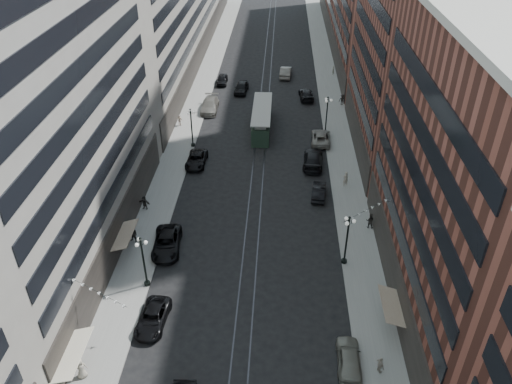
% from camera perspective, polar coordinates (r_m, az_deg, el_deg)
% --- Properties ---
extents(ground, '(220.00, 220.00, 0.00)m').
position_cam_1_polar(ground, '(72.83, 0.63, 6.87)').
color(ground, black).
rests_on(ground, ground).
extents(sidewalk_west, '(4.00, 180.00, 0.15)m').
position_cam_1_polar(sidewalk_west, '(82.92, -6.81, 10.14)').
color(sidewalk_west, gray).
rests_on(sidewalk_west, ground).
extents(sidewalk_east, '(4.00, 180.00, 0.15)m').
position_cam_1_polar(sidewalk_east, '(82.25, 8.72, 9.79)').
color(sidewalk_east, gray).
rests_on(sidewalk_east, ground).
extents(rail_west, '(0.12, 180.00, 0.02)m').
position_cam_1_polar(rail_west, '(81.90, 0.43, 10.02)').
color(rail_west, '#2D2D33').
rests_on(rail_west, ground).
extents(rail_east, '(0.12, 180.00, 0.02)m').
position_cam_1_polar(rail_east, '(81.86, 1.42, 10.00)').
color(rail_east, '#2D2D33').
rests_on(rail_east, ground).
extents(building_west_mid, '(8.00, 36.00, 28.00)m').
position_cam_1_polar(building_west_mid, '(46.65, -22.30, 7.39)').
color(building_west_mid, '#9B9689').
rests_on(building_west_mid, ground).
extents(building_east_mid, '(8.00, 30.00, 24.00)m').
position_cam_1_polar(building_east_mid, '(41.57, 22.86, 0.86)').
color(building_east_mid, brown).
rests_on(building_east_mid, ground).
extents(lamppost_sw_far, '(1.03, 1.14, 5.52)m').
position_cam_1_polar(lamppost_sw_far, '(45.84, -12.74, -7.61)').
color(lamppost_sw_far, black).
rests_on(lamppost_sw_far, sidewalk_west).
extents(lamppost_sw_mid, '(1.03, 1.14, 5.52)m').
position_cam_1_polar(lamppost_sw_mid, '(67.94, -7.38, 7.44)').
color(lamppost_sw_mid, black).
rests_on(lamppost_sw_mid, sidewalk_west).
extents(lamppost_se_far, '(1.03, 1.14, 5.52)m').
position_cam_1_polar(lamppost_se_far, '(47.85, 10.35, -5.25)').
color(lamppost_se_far, black).
rests_on(lamppost_se_far, sidewalk_east).
extents(lamppost_se_mid, '(1.03, 1.14, 5.52)m').
position_cam_1_polar(lamppost_se_mid, '(71.76, 8.09, 8.85)').
color(lamppost_se_mid, black).
rests_on(lamppost_se_mid, sidewalk_east).
extents(streetcar, '(2.64, 11.92, 3.30)m').
position_cam_1_polar(streetcar, '(73.04, 0.67, 8.28)').
color(streetcar, '#213426').
rests_on(streetcar, ground).
extents(car_2, '(2.58, 5.00, 1.35)m').
position_cam_1_polar(car_2, '(44.06, -11.72, -13.91)').
color(car_2, black).
rests_on(car_2, ground).
extents(car_4, '(1.94, 4.58, 1.54)m').
position_cam_1_polar(car_4, '(41.05, 10.58, -18.19)').
color(car_4, slate).
rests_on(car_4, ground).
extents(pedestrian_1, '(1.06, 0.84, 1.91)m').
position_cam_1_polar(pedestrian_1, '(41.58, -19.38, -18.46)').
color(pedestrian_1, '#ABA28D').
rests_on(pedestrian_1, sidewalk_west).
extents(pedestrian_2, '(1.01, 0.77, 1.85)m').
position_cam_1_polar(pedestrian_2, '(52.33, -13.86, -4.74)').
color(pedestrian_2, black).
rests_on(pedestrian_2, sidewalk_west).
extents(pedestrian_4, '(0.74, 1.00, 1.55)m').
position_cam_1_polar(pedestrian_4, '(40.96, 14.02, -18.63)').
color(pedestrian_4, gray).
rests_on(pedestrian_4, sidewalk_east).
extents(car_7, '(2.49, 5.20, 1.43)m').
position_cam_1_polar(car_7, '(64.75, -6.82, 3.71)').
color(car_7, black).
rests_on(car_7, ground).
extents(car_8, '(2.55, 6.19, 1.79)m').
position_cam_1_polar(car_8, '(79.52, -5.30, 9.83)').
color(car_8, slate).
rests_on(car_8, ground).
extents(car_9, '(1.78, 4.43, 1.51)m').
position_cam_1_polar(car_9, '(90.07, -3.89, 12.69)').
color(car_9, black).
rests_on(car_9, ground).
extents(car_10, '(1.99, 4.47, 1.42)m').
position_cam_1_polar(car_10, '(58.42, 7.19, 0.09)').
color(car_10, black).
rests_on(car_10, ground).
extents(car_11, '(2.79, 5.60, 1.52)m').
position_cam_1_polar(car_11, '(70.20, 7.42, 6.20)').
color(car_11, gray).
rests_on(car_11, ground).
extents(car_12, '(2.60, 5.49, 1.55)m').
position_cam_1_polar(car_12, '(84.02, 5.76, 11.04)').
color(car_12, black).
rests_on(car_12, ground).
extents(car_13, '(2.46, 5.22, 1.73)m').
position_cam_1_polar(car_13, '(86.16, -1.68, 11.84)').
color(car_13, black).
rests_on(car_13, ground).
extents(car_14, '(2.28, 5.55, 1.79)m').
position_cam_1_polar(car_14, '(93.24, 3.41, 13.53)').
color(car_14, '#68655C').
rests_on(car_14, ground).
extents(pedestrian_5, '(1.55, 0.85, 1.61)m').
position_cam_1_polar(pedestrian_5, '(56.97, -12.63, -1.20)').
color(pedestrian_5, black).
rests_on(pedestrian_5, sidewalk_west).
extents(pedestrian_6, '(1.08, 0.79, 1.67)m').
position_cam_1_polar(pedestrian_6, '(74.95, -8.71, 8.12)').
color(pedestrian_6, beige).
rests_on(pedestrian_6, sidewalk_west).
extents(pedestrian_7, '(0.92, 0.61, 1.75)m').
position_cam_1_polar(pedestrian_7, '(54.11, 12.89, -3.22)').
color(pedestrian_7, black).
rests_on(pedestrian_7, sidewalk_east).
extents(pedestrian_8, '(0.81, 0.70, 1.88)m').
position_cam_1_polar(pedestrian_8, '(60.53, 10.20, 1.51)').
color(pedestrian_8, gray).
rests_on(pedestrian_8, sidewalk_east).
extents(pedestrian_9, '(1.21, 0.72, 1.75)m').
position_cam_1_polar(pedestrian_9, '(82.10, 9.83, 10.36)').
color(pedestrian_9, black).
rests_on(pedestrian_9, sidewalk_east).
extents(car_extra_0, '(2.95, 6.24, 1.76)m').
position_cam_1_polar(car_extra_0, '(64.48, 6.54, 3.76)').
color(car_extra_0, black).
rests_on(car_extra_0, ground).
extents(car_extra_1, '(3.13, 5.93, 1.59)m').
position_cam_1_polar(car_extra_1, '(51.01, -10.16, -5.74)').
color(car_extra_1, black).
rests_on(car_extra_1, ground).
extents(pedestrian_extra_1, '(0.63, 0.72, 1.66)m').
position_cam_1_polar(pedestrian_extra_1, '(94.69, 8.81, 13.58)').
color(pedestrian_extra_1, gray).
rests_on(pedestrian_extra_1, sidewalk_east).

